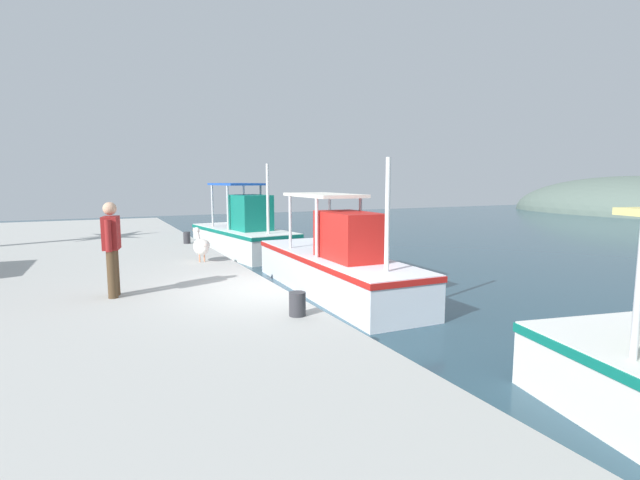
# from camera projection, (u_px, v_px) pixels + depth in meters

# --- Properties ---
(distant_hill_third) EXTENTS (21.30, 12.55, 6.22)m
(distant_hill_third) POSITION_uv_depth(u_px,v_px,m) (631.00, 213.00, 39.64)
(distant_hill_third) COLOR #596B60
(distant_hill_third) RESTS_ON ground
(fishing_boat_nearest) EXTENTS (5.90, 2.70, 3.32)m
(fishing_boat_nearest) POSITION_uv_depth(u_px,v_px,m) (244.00, 234.00, 17.74)
(fishing_boat_nearest) COLOR white
(fishing_boat_nearest) RESTS_ON ground
(fishing_boat_second) EXTENTS (6.56, 1.89, 3.22)m
(fishing_boat_second) POSITION_uv_depth(u_px,v_px,m) (335.00, 265.00, 11.59)
(fishing_boat_second) COLOR white
(fishing_boat_second) RESTS_ON ground
(pelican) EXTENTS (0.97, 0.44, 0.82)m
(pelican) POSITION_uv_depth(u_px,v_px,m) (201.00, 245.00, 11.46)
(pelican) COLOR tan
(pelican) RESTS_ON quay_pier
(fisherman_standing) EXTENTS (0.59, 0.32, 1.62)m
(fisherman_standing) POSITION_uv_depth(u_px,v_px,m) (112.00, 245.00, 7.95)
(fisherman_standing) COLOR #4C3823
(fisherman_standing) RESTS_ON quay_pier
(mooring_bollard_nearest) EXTENTS (0.21, 0.21, 0.37)m
(mooring_bollard_nearest) POSITION_uv_depth(u_px,v_px,m) (187.00, 238.00, 14.75)
(mooring_bollard_nearest) COLOR #333338
(mooring_bollard_nearest) RESTS_ON quay_pier
(mooring_bollard_second) EXTENTS (0.25, 0.25, 0.35)m
(mooring_bollard_second) POSITION_uv_depth(u_px,v_px,m) (297.00, 304.00, 6.91)
(mooring_bollard_second) COLOR #333338
(mooring_bollard_second) RESTS_ON quay_pier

